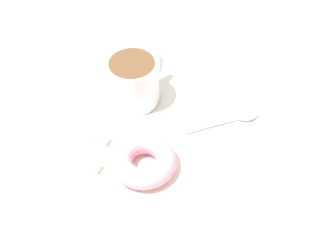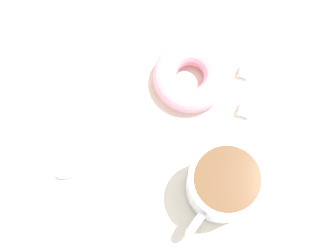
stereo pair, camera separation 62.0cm
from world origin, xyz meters
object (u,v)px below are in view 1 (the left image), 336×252
object	(u,v)px
coffee_cup	(134,80)
sugar_cube_extra	(94,166)
sugar_cube	(102,139)
donut	(144,161)
spoon	(238,117)

from	to	relation	value
coffee_cup	sugar_cube_extra	xyz separation A→B (cm)	(15.63, 1.37, -3.29)
sugar_cube	sugar_cube_extra	bearing A→B (deg)	16.74
coffee_cup	sugar_cube	bearing A→B (deg)	-0.70
donut	sugar_cube	size ratio (longest dim) A/B	6.02
coffee_cup	sugar_cube	world-z (taller)	coffee_cup
donut	spoon	xyz separation A→B (cm)	(-14.74, 9.42, -1.15)
coffee_cup	sugar_cube_extra	bearing A→B (deg)	5.02
spoon	sugar_cube_extra	world-z (taller)	sugar_cube_extra
coffee_cup	donut	bearing A→B (deg)	32.48
spoon	coffee_cup	bearing A→B (deg)	-81.89
coffee_cup	donut	world-z (taller)	coffee_cup
donut	sugar_cube	bearing A→B (deg)	-101.70
coffee_cup	spoon	world-z (taller)	coffee_cup
coffee_cup	sugar_cube_extra	size ratio (longest dim) A/B	7.69
coffee_cup	donut	distance (cm)	14.77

